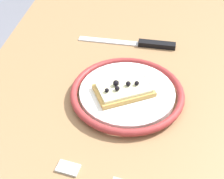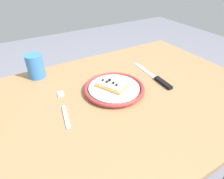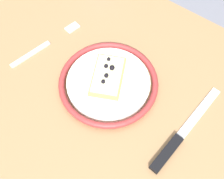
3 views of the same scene
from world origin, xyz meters
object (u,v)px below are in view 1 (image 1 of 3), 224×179
object	(u,v)px
knife	(143,44)
dining_table	(144,125)
pizza_slice_near	(124,89)
plate	(127,93)

from	to	relation	value
knife	dining_table	bearing A→B (deg)	-174.86
dining_table	pizza_slice_near	xyz separation A→B (m)	(-0.04, 0.05, 0.14)
dining_table	pizza_slice_near	distance (m)	0.15
dining_table	pizza_slice_near	bearing A→B (deg)	128.03
plate	knife	world-z (taller)	plate
pizza_slice_near	dining_table	bearing A→B (deg)	-51.97
plate	pizza_slice_near	world-z (taller)	pizza_slice_near
dining_table	plate	xyz separation A→B (m)	(-0.03, 0.04, 0.12)
dining_table	pizza_slice_near	size ratio (longest dim) A/B	7.77
dining_table	pizza_slice_near	world-z (taller)	pizza_slice_near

